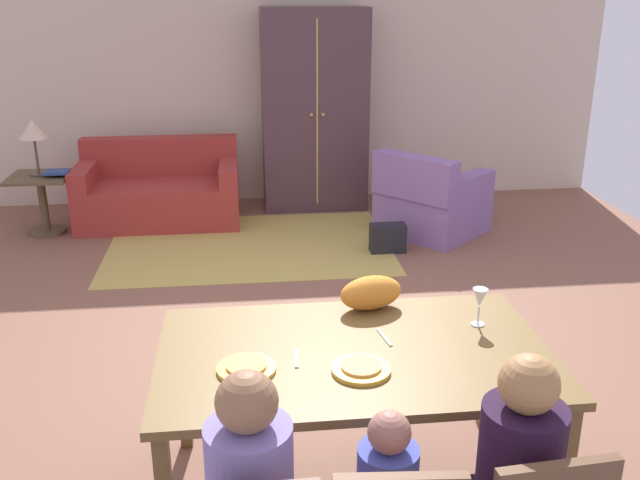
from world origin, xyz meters
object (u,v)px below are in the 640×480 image
(couch, at_px, (160,192))
(book_lower, at_px, (58,172))
(plate_near_child, at_px, (361,369))
(armoire, at_px, (314,110))
(side_table, at_px, (42,196))
(dining_table, at_px, (354,364))
(cat, at_px, (371,293))
(wine_glass, at_px, (480,299))
(armchair, at_px, (430,202))
(table_lamp, at_px, (33,131))
(book_upper, at_px, (57,172))
(handbag, at_px, (388,238))
(plate_near_man, at_px, (247,369))

(couch, distance_m, book_lower, 0.99)
(plate_near_child, bearing_deg, armoire, 86.22)
(couch, xyz_separation_m, side_table, (-1.09, -0.26, 0.07))
(dining_table, bearing_deg, armoire, 86.07)
(cat, xyz_separation_m, side_table, (-2.55, 3.65, -0.47))
(wine_glass, bearing_deg, armchair, 78.28)
(table_lamp, bearing_deg, plate_near_child, -60.52)
(armchair, relative_size, book_lower, 5.49)
(plate_near_child, distance_m, book_lower, 4.86)
(couch, xyz_separation_m, book_lower, (-0.92, -0.20, 0.29))
(book_lower, bearing_deg, table_lamp, -160.52)
(table_lamp, bearing_deg, dining_table, -59.45)
(dining_table, distance_m, book_lower, 4.69)
(plate_near_child, bearing_deg, table_lamp, 119.48)
(wine_glass, bearing_deg, armoire, 93.80)
(plate_near_child, xyz_separation_m, armoire, (0.32, 4.88, 0.28))
(book_lower, bearing_deg, couch, 12.15)
(armoire, distance_m, table_lamp, 2.80)
(wine_glass, bearing_deg, book_upper, 126.58)
(dining_table, distance_m, book_upper, 4.59)
(book_lower, distance_m, handbag, 3.24)
(wine_glass, bearing_deg, side_table, 127.88)
(dining_table, relative_size, handbag, 5.41)
(cat, height_order, table_lamp, table_lamp)
(handbag, bearing_deg, dining_table, -104.67)
(cat, height_order, side_table, cat)
(plate_near_man, relative_size, wine_glass, 1.34)
(cat, distance_m, book_lower, 4.42)
(cat, xyz_separation_m, armoire, (0.17, 4.29, 0.20))
(table_lamp, bearing_deg, handbag, -15.56)
(armoire, xyz_separation_m, handbag, (0.51, -1.53, -0.92))
(armoire, distance_m, handbag, 1.86)
(plate_near_child, height_order, armchair, armchair)
(couch, height_order, side_table, couch)
(plate_near_child, relative_size, side_table, 0.43)
(side_table, relative_size, book_upper, 2.64)
(cat, xyz_separation_m, handbag, (0.68, 2.75, -0.71))
(cat, xyz_separation_m, book_upper, (-2.37, 3.59, -0.22))
(dining_table, height_order, plate_near_man, plate_near_man)
(wine_glass, relative_size, handbag, 0.58)
(plate_near_child, relative_size, couch, 0.16)
(plate_near_man, height_order, book_upper, plate_near_man)
(cat, xyz_separation_m, couch, (-1.46, 3.91, -0.54))
(armchair, relative_size, table_lamp, 2.24)
(dining_table, height_order, couch, couch)
(plate_near_man, distance_m, couch, 4.55)
(plate_near_man, bearing_deg, wine_glass, 15.27)
(cat, distance_m, armoire, 4.29)
(handbag, bearing_deg, table_lamp, 164.44)
(plate_near_child, height_order, side_table, plate_near_child)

